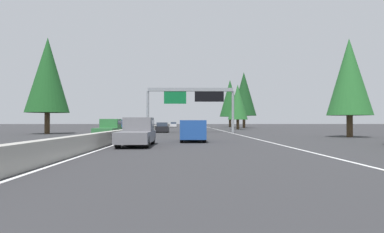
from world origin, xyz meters
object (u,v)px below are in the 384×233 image
Objects in this scene: sedan_mid_right at (162,128)px; conifer_right_mid at (238,102)px; conifer_right_far at (244,94)px; conifer_right_distant at (230,98)px; sign_gantry_overhead at (192,97)px; conifer_left_near at (47,75)px; oncoming_far at (127,126)px; pickup_far_left at (138,132)px; sedan_near_center at (174,125)px; oncoming_near at (109,128)px; minivan_distant_b at (192,130)px; conifer_right_near at (349,77)px.

conifer_right_mid reaches higher than sedan_mid_right.
conifer_right_far reaches higher than conifer_right_distant.
sign_gantry_overhead is 51.09m from conifer_right_distant.
sign_gantry_overhead is at bearing -77.28° from conifer_left_near.
sign_gantry_overhead is at bearing -102.15° from sedan_mid_right.
oncoming_far is 0.40× the size of conifer_right_distant.
pickup_far_left is at bearing 170.93° from sign_gantry_overhead.
sedan_near_center is 31.75m from conifer_right_mid.
oncoming_near is at bearing -132.43° from conifer_left_near.
conifer_left_near is at bearing 47.33° from minivan_distant_b.
sedan_mid_right is 0.79× the size of oncoming_far.
sign_gantry_overhead is 1.25× the size of conifer_right_near.
pickup_far_left is at bearing -179.97° from sedan_near_center.
oncoming_near is 0.55× the size of conifer_right_near.
conifer_right_near is (-12.16, -24.84, 5.27)m from oncoming_far.
conifer_left_near reaches higher than sedan_mid_right.
sedan_mid_right is at bearing -70.49° from conifer_left_near.
minivan_distant_b is at bearing 178.94° from sign_gantry_overhead.
minivan_distant_b is at bearing 47.04° from oncoming_near.
conifer_right_distant is at bearing 3.24° from conifer_right_near.
minivan_distant_b is 58.86m from conifer_right_far.
sign_gantry_overhead is at bearing -9.07° from pickup_far_left.
sedan_near_center is at bearing -15.90° from conifer_left_near.
oncoming_far is 0.61× the size of conifer_right_mid.
pickup_far_left is 1.12× the size of minivan_distant_b.
conifer_right_far is 51.36m from conifer_left_near.
conifer_right_distant reaches higher than pickup_far_left.
conifer_right_far reaches higher than minivan_distant_b.
conifer_right_mid reaches higher than minivan_distant_b.
pickup_far_left is 64.23m from conifer_right_far.
conifer_left_near is (21.67, 14.80, 6.74)m from pickup_far_left.
conifer_right_far is at bearing -173.75° from conifer_right_distant.
sign_gantry_overhead reaches higher than minivan_distant_b.
conifer_right_distant is (14.25, 1.56, -0.11)m from conifer_right_far.
sign_gantry_overhead is 2.54× the size of minivan_distant_b.
conifer_right_mid is (-28.10, -13.97, 4.87)m from sedan_near_center.
conifer_right_far is at bearing -27.87° from sedan_mid_right.
minivan_distant_b is at bearing -39.36° from pickup_far_left.
conifer_right_near is 1.11× the size of conifer_right_mid.
conifer_right_near is at bearing -131.96° from sign_gantry_overhead.
conifer_right_far reaches higher than oncoming_far.
sedan_mid_right is 5.58m from oncoming_far.
conifer_right_mid is (40.79, -10.18, 4.60)m from minivan_distant_b.
oncoming_far is at bearing 123.47° from sedan_mid_right.
oncoming_near is 66.91m from conifer_right_distant.
sedan_mid_right is at bearing 161.14° from conifer_right_distant.
oncoming_near is at bearing 147.13° from sign_gantry_overhead.
pickup_far_left reaches higher than sedan_near_center.
sedan_near_center is at bearing 96.80° from conifer_right_distant.
conifer_left_near is (-2.12, 10.02, 6.74)m from oncoming_far.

